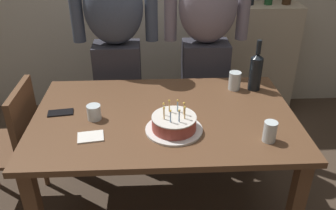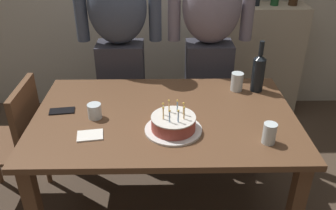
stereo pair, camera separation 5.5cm
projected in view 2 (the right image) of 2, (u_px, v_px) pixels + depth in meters
The scene contains 13 objects.
ground_plane at pixel (165, 208), 2.42m from camera, with size 10.00×10.00×0.00m, color #47382B.
dining_table at pixel (165, 129), 2.10m from camera, with size 1.50×0.96×0.74m.
birthday_cake at pixel (173, 124), 1.89m from camera, with size 0.31×0.31×0.16m.
water_glass_near at pixel (95, 111), 2.00m from camera, with size 0.08×0.08×0.09m, color silver.
water_glass_far at pixel (269, 133), 1.78m from camera, with size 0.07×0.07×0.11m, color silver.
water_glass_side at pixel (237, 82), 2.30m from camera, with size 0.08×0.08×0.12m, color silver.
wine_bottle at pixel (258, 72), 2.26m from camera, with size 0.08×0.08×0.33m.
cell_phone at pixel (62, 111), 2.08m from camera, with size 0.14×0.07×0.01m, color black.
napkin_stack at pixel (90, 135), 1.86m from camera, with size 0.13×0.10×0.01m, color white.
person_man_bearded at pixel (120, 49), 2.60m from camera, with size 0.61×0.27×1.66m.
person_woman_cardigan at pixel (209, 49), 2.61m from camera, with size 0.61×0.27×1.66m.
dining_chair at pixel (15, 138), 2.24m from camera, with size 0.42×0.42×0.87m.
shelf_cabinet at pixel (258, 60), 3.33m from camera, with size 0.75×0.30×1.32m.
Camera 2 is at (-0.01, -1.77, 1.79)m, focal length 38.18 mm.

